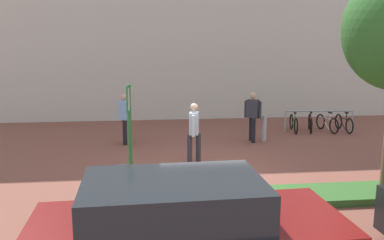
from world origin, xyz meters
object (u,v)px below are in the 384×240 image
(bike_rack_cluster, at_px, (319,123))
(person_suited_dark, at_px, (253,114))
(bollard_steel, at_px, (264,128))
(car_maroon_wagon, at_px, (184,234))
(parking_sign_post, at_px, (130,129))
(bike_at_sign, at_px, (133,188))
(person_shirt_white, at_px, (194,129))
(person_shirt_blue, at_px, (124,115))

(bike_rack_cluster, bearing_deg, person_suited_dark, -155.10)
(bollard_steel, relative_size, person_suited_dark, 0.52)
(bollard_steel, distance_m, car_maroon_wagon, 9.07)
(parking_sign_post, distance_m, bollard_steel, 7.09)
(bike_at_sign, distance_m, person_shirt_white, 3.34)
(person_suited_dark, xyz_separation_m, person_shirt_white, (-2.31, -2.38, 0.00))
(parking_sign_post, bearing_deg, person_suited_dark, 53.59)
(bike_rack_cluster, bearing_deg, bollard_steel, -152.55)
(person_suited_dark, bearing_deg, bollard_steel, 8.08)
(bollard_steel, height_order, car_maroon_wagon, car_maroon_wagon)
(person_suited_dark, bearing_deg, car_maroon_wagon, -110.78)
(bike_rack_cluster, relative_size, person_shirt_blue, 1.54)
(bollard_steel, distance_m, person_shirt_blue, 4.83)
(bollard_steel, bearing_deg, person_shirt_white, -138.41)
(parking_sign_post, bearing_deg, bike_at_sign, 82.02)
(bike_at_sign, xyz_separation_m, person_suited_dark, (3.94, 5.22, 0.63))
(bike_rack_cluster, distance_m, person_suited_dark, 3.38)
(bike_rack_cluster, xyz_separation_m, person_suited_dark, (-3.01, -1.40, 0.64))
(bike_rack_cluster, distance_m, bollard_steel, 2.90)
(person_shirt_white, relative_size, car_maroon_wagon, 0.39)
(bollard_steel, height_order, person_shirt_white, person_shirt_white)
(person_shirt_white, xyz_separation_m, car_maroon_wagon, (-0.83, -5.89, -0.23))
(bike_at_sign, height_order, person_suited_dark, person_suited_dark)
(person_shirt_white, distance_m, car_maroon_wagon, 5.95)
(bike_rack_cluster, xyz_separation_m, person_shirt_blue, (-7.37, -1.25, 0.64))
(person_shirt_blue, bearing_deg, bike_at_sign, -85.54)
(parking_sign_post, relative_size, person_shirt_white, 1.48)
(person_shirt_white, bearing_deg, person_suited_dark, 45.85)
(person_shirt_white, bearing_deg, bike_at_sign, -119.84)
(bike_at_sign, xyz_separation_m, person_shirt_white, (1.63, 2.85, 0.63))
(bike_at_sign, relative_size, person_shirt_white, 0.95)
(bollard_steel, height_order, person_shirt_blue, person_shirt_blue)
(person_shirt_blue, distance_m, car_maroon_wagon, 8.50)
(car_maroon_wagon, bearing_deg, bike_at_sign, 104.82)
(parking_sign_post, xyz_separation_m, bollard_steel, (4.40, 5.43, -1.21))
(bike_at_sign, bearing_deg, person_shirt_white, 60.16)
(bike_at_sign, xyz_separation_m, bollard_steel, (4.38, 5.28, 0.10))
(person_suited_dark, relative_size, person_shirt_white, 1.00)
(person_shirt_blue, bearing_deg, person_suited_dark, -1.96)
(person_suited_dark, height_order, car_maroon_wagon, person_suited_dark)
(bike_rack_cluster, height_order, car_maroon_wagon, car_maroon_wagon)
(person_shirt_blue, height_order, person_shirt_white, same)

